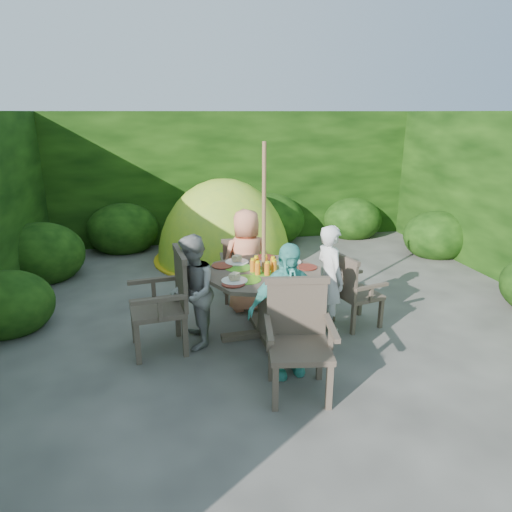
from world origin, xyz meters
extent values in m
plane|color=#413E3A|center=(0.00, 0.00, 0.00)|extent=(60.00, 60.00, 0.00)
cube|color=black|center=(0.00, 4.00, 1.25)|extent=(9.00, 1.00, 2.50)
cylinder|color=#403429|center=(-0.43, -0.61, 0.37)|extent=(0.13, 0.13, 0.75)
cube|color=#403429|center=(-0.43, -0.61, 0.03)|extent=(0.99, 0.16, 0.07)
cube|color=#403429|center=(-0.43, -0.61, 0.03)|extent=(0.16, 0.99, 0.07)
cylinder|color=#403429|center=(-0.43, -0.61, 0.77)|extent=(1.42, 1.42, 0.04)
cylinder|color=green|center=(-0.66, -0.82, 0.79)|extent=(0.31, 0.31, 0.00)
cylinder|color=green|center=(-0.18, -0.80, 0.79)|extent=(0.31, 0.31, 0.00)
cylinder|color=green|center=(-0.68, -0.43, 0.79)|extent=(0.31, 0.31, 0.00)
cylinder|color=green|center=(-0.20, -0.40, 0.79)|extent=(0.31, 0.31, 0.00)
cylinder|color=green|center=(-0.43, -0.61, 0.79)|extent=(0.31, 0.31, 0.00)
cylinder|color=white|center=(-0.06, -0.37, 0.80)|extent=(0.27, 0.27, 0.01)
cylinder|color=white|center=(-0.66, -0.24, 0.80)|extent=(0.27, 0.27, 0.01)
cylinder|color=white|center=(-0.80, -0.85, 0.80)|extent=(0.27, 0.27, 0.01)
cylinder|color=white|center=(-0.19, -0.98, 0.80)|extent=(0.27, 0.27, 0.01)
cylinder|color=red|center=(0.08, -0.59, 0.80)|extent=(0.24, 0.24, 0.01)
cylinder|color=red|center=(-0.29, -0.12, 0.80)|extent=(0.24, 0.24, 0.01)
cylinder|color=red|center=(-0.85, -0.33, 0.80)|extent=(0.24, 0.24, 0.01)
cylinder|color=red|center=(-0.82, -0.93, 0.80)|extent=(0.24, 0.24, 0.01)
cylinder|color=red|center=(-0.25, -1.08, 0.80)|extent=(0.24, 0.24, 0.01)
cylinder|color=#519B3B|center=(-0.19, -0.55, 0.83)|extent=(0.20, 0.20, 0.07)
cylinder|color=brown|center=(-0.43, -0.61, 1.10)|extent=(0.05, 0.05, 2.20)
cube|color=#403429|center=(0.75, -0.56, 0.39)|extent=(0.55, 0.57, 0.05)
cube|color=#403429|center=(0.99, -0.71, 0.19)|extent=(0.05, 0.05, 0.38)
cube|color=#403429|center=(0.90, -0.32, 0.19)|extent=(0.05, 0.05, 0.38)
cube|color=#403429|center=(0.60, -0.80, 0.19)|extent=(0.05, 0.05, 0.38)
cube|color=#403429|center=(0.51, -0.41, 0.19)|extent=(0.05, 0.05, 0.38)
cube|color=#403429|center=(0.54, -0.61, 0.64)|extent=(0.14, 0.47, 0.46)
cube|color=#403429|center=(0.81, -0.79, 0.58)|extent=(0.46, 0.15, 0.04)
cube|color=#403429|center=(0.70, -0.32, 0.58)|extent=(0.46, 0.15, 0.04)
cube|color=#403429|center=(-1.61, -0.67, 0.48)|extent=(0.61, 0.63, 0.06)
cube|color=#403429|center=(-1.88, -0.45, 0.23)|extent=(0.06, 0.06, 0.47)
cube|color=#403429|center=(-1.82, -0.94, 0.23)|extent=(0.06, 0.06, 0.47)
cube|color=#403429|center=(-1.39, -0.40, 0.23)|extent=(0.06, 0.06, 0.47)
cube|color=#403429|center=(-1.34, -0.88, 0.23)|extent=(0.06, 0.06, 0.47)
cube|color=#403429|center=(-1.34, -0.64, 0.78)|extent=(0.11, 0.58, 0.56)
cube|color=#403429|center=(-1.64, -0.38, 0.70)|extent=(0.56, 0.12, 0.04)
cube|color=#403429|center=(-1.57, -0.95, 0.70)|extent=(0.56, 0.12, 0.04)
cube|color=#403429|center=(-0.48, 0.57, 0.40)|extent=(0.52, 0.50, 0.05)
cube|color=#403429|center=(-0.26, 0.75, 0.19)|extent=(0.05, 0.05, 0.39)
cube|color=#403429|center=(-0.67, 0.79, 0.19)|extent=(0.05, 0.05, 0.39)
cube|color=#403429|center=(-0.30, 0.35, 0.19)|extent=(0.05, 0.05, 0.39)
cube|color=#403429|center=(-0.70, 0.38, 0.19)|extent=(0.05, 0.05, 0.39)
cube|color=#403429|center=(-0.50, 0.35, 0.65)|extent=(0.48, 0.08, 0.46)
cube|color=#403429|center=(-0.24, 0.55, 0.58)|extent=(0.09, 0.47, 0.04)
cube|color=#403429|center=(-0.72, 0.59, 0.58)|extent=(0.09, 0.47, 0.04)
cube|color=#403429|center=(-0.37, -1.79, 0.46)|extent=(0.63, 0.62, 0.05)
cube|color=#403429|center=(-0.64, -1.98, 0.22)|extent=(0.06, 0.06, 0.45)
cube|color=#403429|center=(-0.18, -2.06, 0.22)|extent=(0.06, 0.06, 0.45)
cube|color=#403429|center=(-0.56, -1.52, 0.22)|extent=(0.06, 0.06, 0.45)
cube|color=#403429|center=(-0.10, -1.60, 0.22)|extent=(0.06, 0.06, 0.45)
cube|color=#403429|center=(-0.33, -1.54, 0.74)|extent=(0.55, 0.13, 0.53)
cube|color=#403429|center=(-0.64, -1.74, 0.67)|extent=(0.14, 0.53, 0.04)
cube|color=#403429|center=(-0.10, -1.84, 0.67)|extent=(0.14, 0.53, 0.04)
imported|color=silver|center=(0.37, -0.57, 0.64)|extent=(0.38, 0.51, 1.27)
imported|color=gray|center=(-1.23, -0.65, 0.63)|extent=(0.50, 0.63, 1.26)
imported|color=#F69065|center=(-0.46, 0.19, 0.67)|extent=(0.70, 0.50, 1.33)
imported|color=#51BEAF|center=(-0.39, -1.41, 0.67)|extent=(0.82, 0.43, 1.34)
ellipsoid|color=#C0DD2A|center=(-0.43, 2.40, 0.00)|extent=(2.88, 2.88, 2.82)
ellipsoid|color=black|center=(-0.66, 1.64, 0.00)|extent=(0.88, 0.63, 0.97)
cylinder|color=gold|center=(-0.43, 2.40, 0.02)|extent=(2.47, 2.47, 0.03)
camera|label=1|loc=(-1.53, -5.26, 2.49)|focal=32.00mm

